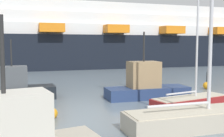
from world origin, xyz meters
TOP-DOWN VIEW (x-y plane):
  - sailboat_3 at (2.97, 8.41)m, footprint 5.76×2.99m
  - sailboat_4 at (0.95, 4.19)m, footprint 7.42×2.49m
  - fishing_boat_0 at (1.19, 11.89)m, footprint 6.42×2.34m
  - fishing_boat_1 at (-8.37, 13.60)m, footprint 5.72×2.51m
  - channel_buoy_0 at (8.04, 14.48)m, footprint 0.64×0.64m
  - channel_buoy_1 at (-5.87, 7.62)m, footprint 0.59×0.59m
  - cruise_ship at (-5.82, 41.84)m, footprint 101.77×21.89m

SIDE VIEW (x-z plane):
  - channel_buoy_1 at x=-5.87m, z-range -0.38..0.99m
  - channel_buoy_0 at x=8.04m, z-range -0.44..1.09m
  - sailboat_3 at x=2.97m, z-range -4.86..5.85m
  - sailboat_4 at x=0.95m, z-range -6.24..7.57m
  - fishing_boat_1 at x=-8.37m, z-range -1.33..3.07m
  - fishing_boat_0 at x=1.19m, z-range -1.53..3.46m
  - cruise_ship at x=-5.82m, z-range -2.95..13.11m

